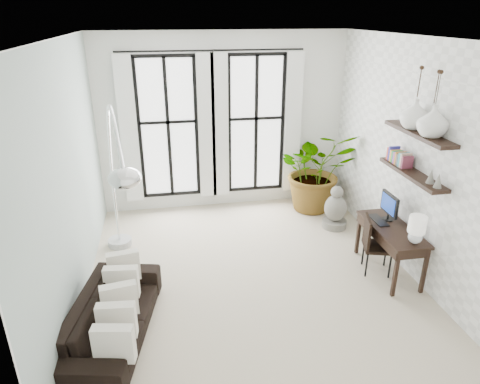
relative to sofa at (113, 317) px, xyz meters
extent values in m
plane|color=beige|center=(1.80, 0.98, -0.28)|extent=(5.00, 5.00, 0.00)
plane|color=white|center=(1.80, 0.98, 2.92)|extent=(5.00, 5.00, 0.00)
plane|color=#9DAFA8|center=(-0.45, 0.98, 1.32)|extent=(0.00, 5.00, 5.00)
plane|color=white|center=(4.05, 0.98, 1.32)|extent=(0.00, 5.00, 5.00)
plane|color=white|center=(1.80, 3.48, 1.32)|extent=(4.50, 0.00, 4.50)
cube|color=white|center=(0.80, 3.45, 1.27)|extent=(1.00, 0.02, 2.50)
cube|color=white|center=(0.12, 3.35, 1.27)|extent=(0.30, 0.04, 2.60)
cube|color=white|center=(1.48, 3.35, 1.27)|extent=(0.30, 0.04, 2.60)
cube|color=white|center=(2.40, 3.45, 1.27)|extent=(1.00, 0.02, 2.50)
cube|color=white|center=(1.72, 3.35, 1.27)|extent=(0.30, 0.04, 2.60)
cube|color=white|center=(3.08, 3.35, 1.27)|extent=(0.30, 0.04, 2.60)
cylinder|color=black|center=(1.60, 3.36, 2.60)|extent=(3.20, 0.03, 0.03)
cube|color=black|center=(3.91, 0.69, 1.22)|extent=(0.25, 1.30, 0.05)
cube|color=black|center=(3.91, 0.69, 1.77)|extent=(0.25, 1.30, 0.05)
cube|color=#DE4A37|center=(3.91, 1.24, 1.34)|extent=(0.16, 0.04, 0.18)
cube|color=#3231AC|center=(3.91, 1.19, 1.34)|extent=(0.16, 0.04, 0.18)
cube|color=#FEA338|center=(3.91, 1.15, 1.34)|extent=(0.16, 0.03, 0.18)
cube|color=#30924F|center=(3.91, 1.10, 1.34)|extent=(0.16, 0.04, 0.18)
cube|color=purple|center=(3.91, 1.06, 1.34)|extent=(0.16, 0.04, 0.18)
cube|color=orange|center=(3.91, 1.01, 1.34)|extent=(0.16, 0.04, 0.18)
cube|color=#525252|center=(3.91, 0.97, 1.34)|extent=(0.16, 0.04, 0.18)
cube|color=teal|center=(3.91, 0.92, 1.34)|extent=(0.16, 0.04, 0.18)
cube|color=#CAA690|center=(3.91, 0.88, 1.34)|extent=(0.16, 0.04, 0.18)
cube|color=brown|center=(3.91, 0.83, 1.34)|extent=(0.16, 0.04, 0.18)
cone|color=gray|center=(3.91, 0.29, 1.34)|extent=(0.10, 0.10, 0.18)
cone|color=gray|center=(3.91, 0.14, 1.34)|extent=(0.10, 0.10, 0.18)
imported|color=black|center=(0.00, 0.00, 0.00)|extent=(1.10, 2.01, 0.55)
cube|color=silver|center=(0.10, -0.70, 0.22)|extent=(0.40, 0.12, 0.40)
cube|color=silver|center=(0.10, -0.35, 0.22)|extent=(0.40, 0.12, 0.40)
cube|color=silver|center=(0.10, 0.00, 0.22)|extent=(0.40, 0.12, 0.40)
cube|color=silver|center=(0.10, 0.35, 0.22)|extent=(0.40, 0.12, 0.40)
cube|color=silver|center=(0.10, 0.70, 0.22)|extent=(0.40, 0.12, 0.40)
imported|color=#2D7228|center=(3.44, 2.95, 0.50)|extent=(1.46, 1.28, 1.55)
cube|color=black|center=(3.75, 0.69, 0.42)|extent=(0.51, 1.21, 0.04)
cube|color=black|center=(3.73, 0.69, 0.34)|extent=(0.47, 1.16, 0.11)
cube|color=black|center=(3.55, 0.13, 0.07)|extent=(0.05, 0.05, 0.67)
cube|color=black|center=(3.95, 0.13, 0.07)|extent=(0.05, 0.05, 0.67)
cube|color=black|center=(3.55, 1.25, 0.07)|extent=(0.05, 0.05, 0.67)
cube|color=black|center=(3.95, 1.25, 0.07)|extent=(0.05, 0.05, 0.67)
cube|color=black|center=(3.80, 0.92, 0.69)|extent=(0.04, 0.42, 0.30)
cube|color=navy|center=(3.77, 0.92, 0.69)|extent=(0.00, 0.36, 0.24)
cube|color=black|center=(3.66, 0.92, 0.45)|extent=(0.15, 0.40, 0.02)
sphere|color=silver|center=(3.80, 0.22, 0.53)|extent=(0.18, 0.18, 0.18)
cylinder|color=white|center=(3.80, 0.22, 0.72)|extent=(0.22, 0.22, 0.22)
cube|color=black|center=(3.60, 0.73, 0.12)|extent=(0.50, 0.50, 0.04)
cube|color=black|center=(3.43, 0.78, 0.34)|extent=(0.15, 0.39, 0.44)
cylinder|color=black|center=(3.44, 0.57, -0.09)|extent=(0.03, 0.03, 0.37)
cylinder|color=black|center=(3.76, 0.57, -0.09)|extent=(0.03, 0.03, 0.37)
cylinder|color=black|center=(3.44, 0.89, -0.09)|extent=(0.03, 0.03, 0.37)
cylinder|color=black|center=(3.76, 0.89, -0.09)|extent=(0.03, 0.03, 0.37)
cylinder|color=silver|center=(-0.10, 2.17, -0.23)|extent=(0.38, 0.38, 0.10)
cylinder|color=silver|center=(-0.10, 2.17, 0.30)|extent=(0.04, 0.04, 1.04)
ellipsoid|color=silver|center=(0.30, 0.05, 1.65)|extent=(0.33, 0.33, 0.22)
cylinder|color=gray|center=(3.54, 2.15, -0.21)|extent=(0.42, 0.42, 0.13)
ellipsoid|color=gray|center=(3.54, 2.15, 0.08)|extent=(0.38, 0.38, 0.47)
sphere|color=gray|center=(3.54, 2.15, 0.38)|extent=(0.21, 0.21, 0.21)
imported|color=white|center=(3.91, 0.44, 1.99)|extent=(0.37, 0.37, 0.38)
imported|color=white|center=(3.91, 0.84, 1.99)|extent=(0.37, 0.37, 0.38)
camera|label=1|loc=(0.72, -4.11, 3.20)|focal=32.00mm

